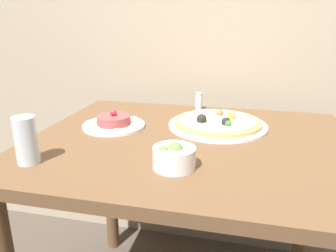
{
  "coord_description": "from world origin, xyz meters",
  "views": [
    {
      "loc": [
        0.16,
        -0.56,
        1.14
      ],
      "look_at": [
        -0.07,
        0.42,
        0.81
      ],
      "focal_mm": 35.0,
      "sensor_mm": 36.0,
      "label": 1
    }
  ],
  "objects": [
    {
      "name": "drinking_glass",
      "position": [
        -0.4,
        0.14,
        0.84
      ],
      "size": [
        0.06,
        0.06,
        0.13
      ],
      "color": "silver",
      "rests_on": "dining_table"
    },
    {
      "name": "salt_shaker",
      "position": [
        -0.03,
        0.8,
        0.81
      ],
      "size": [
        0.03,
        0.03,
        0.07
      ],
      "color": "silver",
      "rests_on": "dining_table"
    },
    {
      "name": "tartare_plate",
      "position": [
        -0.29,
        0.48,
        0.79
      ],
      "size": [
        0.22,
        0.22,
        0.07
      ],
      "color": "white",
      "rests_on": "dining_table"
    },
    {
      "name": "small_bowl",
      "position": [
        -0.01,
        0.2,
        0.8
      ],
      "size": [
        0.11,
        0.11,
        0.07
      ],
      "color": "white",
      "rests_on": "dining_table"
    },
    {
      "name": "pizza_plate",
      "position": [
        0.07,
        0.57,
        0.79
      ],
      "size": [
        0.35,
        0.35,
        0.06
      ],
      "color": "white",
      "rests_on": "dining_table"
    },
    {
      "name": "dining_table",
      "position": [
        0.0,
        0.42,
        0.66
      ],
      "size": [
        1.03,
        0.85,
        0.77
      ],
      "color": "brown",
      "rests_on": "ground_plane"
    }
  ]
}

